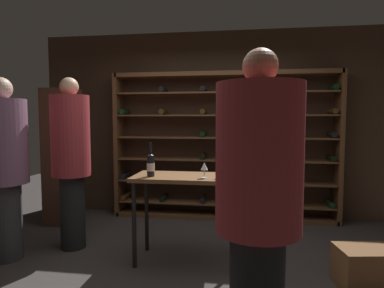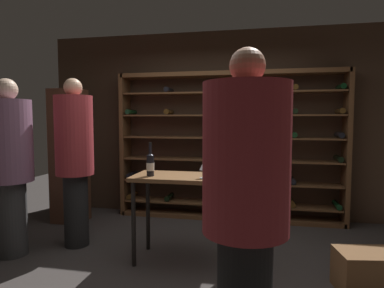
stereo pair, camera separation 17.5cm
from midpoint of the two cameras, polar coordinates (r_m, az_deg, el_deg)
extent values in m
plane|color=#383330|center=(3.45, 1.60, -20.76)|extent=(9.78, 9.78, 0.00)
cube|color=#3D2B1E|center=(5.00, 5.30, 3.39)|extent=(5.21, 0.10, 2.76)
cube|color=brown|center=(5.14, -10.55, -0.13)|extent=(0.06, 0.32, 2.14)
cube|color=brown|center=(4.94, 26.24, -0.69)|extent=(0.06, 0.32, 2.14)
cube|color=brown|center=(4.81, 7.59, 11.98)|extent=(3.19, 0.32, 0.06)
cube|color=brown|center=(4.98, 7.34, -12.40)|extent=(3.19, 0.32, 0.06)
cube|color=brown|center=(4.93, 7.37, -10.22)|extent=(3.11, 0.32, 0.02)
cylinder|color=#4C3314|center=(5.23, -9.40, -8.77)|extent=(0.08, 0.30, 0.08)
cylinder|color=black|center=(5.05, -2.96, -9.18)|extent=(0.08, 0.30, 0.08)
cylinder|color=black|center=(4.94, 3.86, -9.49)|extent=(0.08, 0.30, 0.08)
cylinder|color=black|center=(4.90, 10.91, -9.67)|extent=(0.08, 0.30, 0.08)
cylinder|color=#4C3314|center=(4.94, 17.96, -9.71)|extent=(0.08, 0.30, 0.08)
cylinder|color=black|center=(5.04, 24.82, -9.61)|extent=(0.08, 0.30, 0.08)
cube|color=brown|center=(4.86, 7.40, -6.53)|extent=(3.11, 0.32, 0.02)
cylinder|color=black|center=(5.16, -9.45, -5.28)|extent=(0.08, 0.30, 0.08)
cylinder|color=black|center=(4.99, -2.98, -5.58)|extent=(0.08, 0.30, 0.08)
cylinder|color=black|center=(4.88, 3.88, -5.81)|extent=(0.08, 0.30, 0.08)
cylinder|color=black|center=(4.84, 10.96, -5.96)|extent=(0.08, 0.30, 0.08)
cylinder|color=black|center=(4.87, 18.05, -6.02)|extent=(0.08, 0.30, 0.08)
cube|color=brown|center=(4.81, 7.44, -2.76)|extent=(3.11, 0.32, 0.02)
cylinder|color=black|center=(4.83, 3.90, -2.04)|extent=(0.08, 0.30, 0.08)
cylinder|color=#4C3314|center=(4.79, 11.02, -2.16)|extent=(0.08, 0.30, 0.08)
cylinder|color=black|center=(4.93, 25.06, -2.31)|extent=(0.08, 0.30, 0.08)
cube|color=brown|center=(4.78, 7.48, 1.08)|extent=(3.11, 0.32, 0.02)
cylinder|color=black|center=(4.80, 3.92, 1.79)|extent=(0.08, 0.30, 0.08)
cylinder|color=black|center=(4.76, 11.08, 1.69)|extent=(0.08, 0.30, 0.08)
cylinder|color=black|center=(4.80, 18.24, 1.57)|extent=(0.08, 0.30, 0.08)
cylinder|color=black|center=(4.91, 25.18, 1.44)|extent=(0.08, 0.30, 0.08)
cube|color=brown|center=(4.77, 7.52, 4.95)|extent=(3.11, 0.32, 0.02)
cylinder|color=black|center=(5.09, -9.58, 5.51)|extent=(0.08, 0.30, 0.08)
cylinder|color=#4C3314|center=(4.91, -3.02, 5.61)|extent=(0.08, 0.30, 0.08)
cylinder|color=#4C3314|center=(4.80, 3.94, 5.63)|extent=(0.08, 0.30, 0.08)
cylinder|color=#4C3314|center=(4.76, 11.13, 5.57)|extent=(0.08, 0.30, 0.08)
cylinder|color=black|center=(4.80, 18.33, 5.43)|extent=(0.08, 0.30, 0.08)
cylinder|color=#4C3314|center=(4.90, 25.31, 5.20)|extent=(0.08, 0.30, 0.08)
cube|color=brown|center=(4.78, 7.56, 8.82)|extent=(3.11, 0.32, 0.02)
cylinder|color=black|center=(4.93, -3.04, 9.36)|extent=(0.08, 0.30, 0.08)
cylinder|color=black|center=(4.82, 3.96, 9.47)|extent=(0.08, 0.30, 0.08)
cylinder|color=#4C3314|center=(4.78, 11.19, 9.44)|extent=(0.08, 0.30, 0.08)
cylinder|color=#4C3314|center=(4.81, 18.42, 9.26)|extent=(0.08, 0.30, 0.08)
cylinder|color=black|center=(4.92, 25.43, 8.95)|extent=(0.08, 0.30, 0.08)
cube|color=brown|center=(3.34, 0.33, -5.84)|extent=(1.05, 0.53, 0.04)
cylinder|color=black|center=(3.37, -8.63, -13.62)|extent=(0.04, 0.04, 0.85)
cylinder|color=black|center=(3.19, 8.28, -14.68)|extent=(0.04, 0.04, 0.85)
cylinder|color=black|center=(3.76, -6.33, -11.67)|extent=(0.04, 0.04, 0.85)
cylinder|color=black|center=(3.60, 8.65, -12.44)|extent=(0.04, 0.04, 0.85)
cylinder|color=black|center=(4.05, -18.32, -10.86)|extent=(0.27, 0.27, 0.83)
cylinder|color=#9E2D33|center=(3.92, -18.62, 1.42)|extent=(0.42, 0.42, 0.90)
sphere|color=tan|center=(3.93, -18.81, 9.32)|extent=(0.20, 0.20, 0.20)
cylinder|color=#9E2D33|center=(1.93, 11.99, -2.47)|extent=(0.51, 0.51, 0.87)
sphere|color=#AD7A5B|center=(1.94, 12.24, 13.19)|extent=(0.21, 0.21, 0.21)
cylinder|color=#313131|center=(4.05, -27.79, -11.39)|extent=(0.31, 0.31, 0.80)
cylinder|color=#7A516B|center=(3.91, -28.22, 0.48)|extent=(0.48, 0.48, 0.87)
sphere|color=beige|center=(3.92, -28.51, 8.34)|extent=(0.23, 0.23, 0.23)
cube|color=brown|center=(3.35, 29.51, -18.82)|extent=(0.53, 0.41, 0.35)
cube|color=#4C2D1E|center=(4.93, -19.59, -1.99)|extent=(0.44, 0.36, 1.88)
cylinder|color=black|center=(3.36, 7.83, -3.39)|extent=(0.08, 0.08, 0.24)
cone|color=black|center=(3.34, 7.85, -1.13)|extent=(0.08, 0.08, 0.03)
cylinder|color=black|center=(3.34, 7.86, -0.29)|extent=(0.03, 0.03, 0.07)
cylinder|color=black|center=(3.34, 7.87, 0.52)|extent=(0.03, 0.03, 0.02)
cylinder|color=black|center=(3.36, 7.83, -3.59)|extent=(0.09, 0.09, 0.09)
cylinder|color=black|center=(3.31, -5.76, -3.77)|extent=(0.08, 0.08, 0.21)
cone|color=black|center=(3.29, -5.77, -1.75)|extent=(0.08, 0.08, 0.03)
cylinder|color=black|center=(3.29, -5.78, -0.82)|extent=(0.03, 0.03, 0.08)
cylinder|color=black|center=(3.29, -5.79, 0.08)|extent=(0.03, 0.03, 0.02)
cylinder|color=silver|center=(3.31, -5.75, -3.95)|extent=(0.08, 0.08, 0.08)
cylinder|color=silver|center=(3.28, 7.04, -5.67)|extent=(0.07, 0.07, 0.00)
cylinder|color=silver|center=(3.27, 7.05, -4.85)|extent=(0.01, 0.01, 0.09)
cone|color=silver|center=(3.26, 7.06, -3.49)|extent=(0.08, 0.08, 0.07)
cylinder|color=#590A14|center=(3.26, 7.06, -3.75)|extent=(0.04, 0.04, 0.02)
cylinder|color=silver|center=(3.19, 3.51, -5.93)|extent=(0.07, 0.07, 0.00)
cylinder|color=silver|center=(3.18, 3.51, -5.21)|extent=(0.01, 0.01, 0.08)
cone|color=silver|center=(3.17, 3.52, -3.89)|extent=(0.07, 0.07, 0.07)
cylinder|color=#590A14|center=(3.17, 3.52, -4.18)|extent=(0.04, 0.04, 0.03)
camera|label=1|loc=(0.09, -88.51, 0.11)|focal=30.66mm
camera|label=2|loc=(0.09, 91.49, -0.11)|focal=30.66mm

